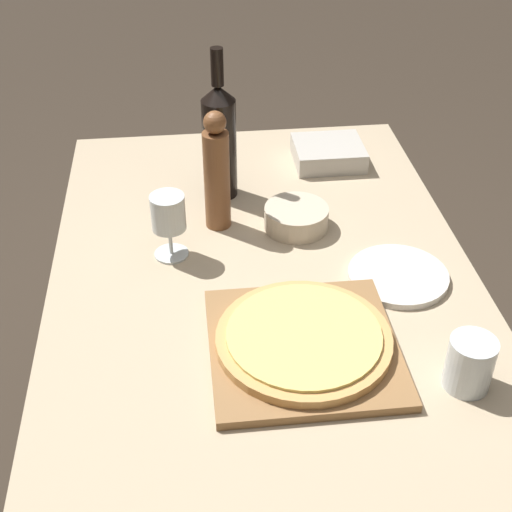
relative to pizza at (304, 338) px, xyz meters
The scene contains 10 objects.
dining_table 0.20m from the pizza, 105.89° to the left, with size 0.86×1.46×0.73m.
cutting_board 0.02m from the pizza, 75.96° to the right, with size 0.33×0.33×0.02m.
pizza is the anchor object (origin of this frame).
wine_bottle 0.57m from the pizza, 100.76° to the left, with size 0.08×0.08×0.35m.
pepper_mill 0.45m from the pizza, 106.04° to the left, with size 0.06×0.06×0.27m.
wine_glass 0.40m from the pizza, 125.67° to the left, with size 0.07×0.07×0.14m.
small_bowl 0.39m from the pizza, 82.83° to the left, with size 0.14×0.14×0.05m.
drinking_tumbler 0.28m from the pizza, 23.27° to the right, with size 0.08×0.08×0.10m.
dinner_plate 0.29m from the pizza, 39.49° to the left, with size 0.20×0.20×0.01m.
food_container 0.70m from the pizza, 75.35° to the left, with size 0.17×0.15×0.05m.
Camera 1 is at (-0.14, -1.06, 1.61)m, focal length 50.00 mm.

